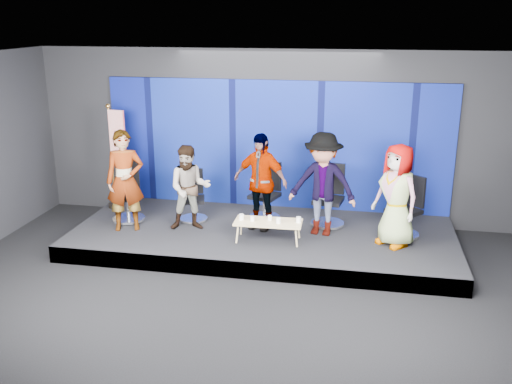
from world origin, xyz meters
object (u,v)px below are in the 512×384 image
Objects in this scene: panelist_d at (323,184)px; chair_e at (405,217)px; chair_b at (193,204)px; chair_c at (266,201)px; coffee_table at (268,223)px; mug_e at (299,220)px; mug_c at (270,218)px; panelist_b at (190,188)px; chair_a at (128,201)px; mug_b at (253,219)px; panelist_a at (125,181)px; mug_a at (241,217)px; panelist_c at (260,181)px; panelist_e at (397,195)px; chair_d at (329,205)px; flag_stand at (116,154)px; mug_d at (278,221)px.

chair_e is at bearing 15.82° from panelist_d.
chair_c is (1.37, 0.33, 0.04)m from chair_b.
coffee_table is (0.24, -1.13, -0.03)m from chair_c.
panelist_d is 18.28× the size of mug_e.
chair_b is 11.69× the size of mug_c.
chair_e is 13.12× the size of mug_c.
panelist_b reaches higher than coffee_table.
chair_a is 2.65m from mug_b.
panelist_a reaches higher than mug_a.
chair_a is 3.79m from panelist_d.
chair_b is 4.00m from chair_e.
panelist_b is 0.88× the size of panelist_c.
mug_b reaches higher than mug_c.
chair_d is at bearing -170.27° from panelist_e.
panelist_d is at bearing -149.17° from panelist_e.
flag_stand is at bearing 163.30° from mug_e.
panelist_e is at bearing -23.82° from chair_b.
mug_c is at bearing -121.74° from chair_e.
flag_stand is at bearing 106.42° from chair_a.
panelist_b is 1.34× the size of coffee_table.
flag_stand is at bearing -141.69° from chair_e.
mug_a is at bearing 171.94° from mug_b.
mug_a is at bearing -149.66° from panelist_d.
panelist_e is 17.41× the size of mug_e.
chair_c is 11.82× the size of mug_d.
chair_d is 1.43m from chair_e.
chair_b is 11.28× the size of mug_b.
panelist_a is 21.42× the size of mug_b.
mug_b is at bearing -23.13° from panelist_a.
mug_b is at bearing -8.06° from mug_a.
panelist_c reaches higher than chair_e.
chair_e is 0.62× the size of panelist_e.
mug_d is at bearing -17.89° from coffee_table.
mug_a is at bearing -170.87° from mug_c.
panelist_b is 1.61m from coffee_table.
chair_d is (1.23, -0.10, 0.01)m from chair_c.
chair_a is at bearing 153.90° from panelist_b.
panelist_d reaches higher than mug_c.
coffee_table is at bearing 162.11° from mug_d.
chair_b is 0.54× the size of panelist_c.
chair_c is 1.15m from coffee_table.
mug_a is 0.05× the size of flag_stand.
chair_d is 13.30× the size of mug_b.
chair_e is at bearing 17.99° from panelist_c.
chair_a is 5.07m from panelist_e.
mug_c reaches higher than coffee_table.
mug_a is at bearing -32.61° from panelist_b.
panelist_a reaches higher than panelist_e.
coffee_table is at bearing -26.99° from panelist_b.
chair_e is at bearing -13.13° from panelist_a.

